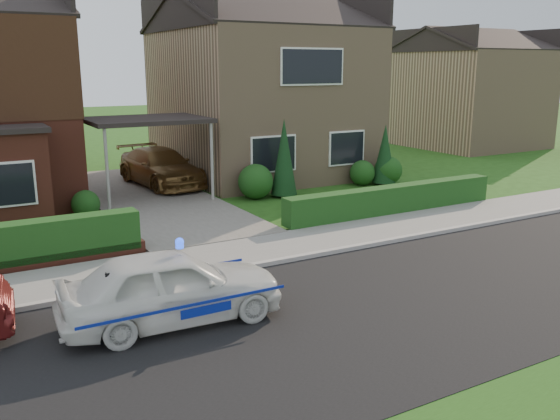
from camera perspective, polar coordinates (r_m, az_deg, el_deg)
ground at (r=11.00m, az=5.44°, el=-10.10°), size 120.00×120.00×0.00m
road at (r=11.00m, az=5.44°, el=-10.10°), size 60.00×6.00×0.02m
kerb at (r=13.41m, az=-2.05°, el=-5.31°), size 60.00×0.16×0.12m
sidewalk at (r=14.30m, az=-4.01°, el=-4.15°), size 60.00×2.00×0.10m
driveway at (r=20.54m, az=-12.38°, el=1.11°), size 3.80×12.00×0.12m
house_right at (r=25.07m, az=-1.95°, el=11.96°), size 7.50×8.06×7.25m
carport_link at (r=20.11m, az=-12.72°, el=8.32°), size 3.80×3.00×2.77m
hedge_right at (r=18.40m, az=10.74°, el=-0.46°), size 7.50×0.55×0.80m
shrub_left_mid at (r=18.00m, az=-23.03°, el=0.52°), size 1.32×1.32×1.32m
shrub_left_near at (r=18.57m, az=-18.20°, el=0.55°), size 0.84×0.84×0.84m
shrub_right_near at (r=20.15m, az=-2.36°, el=2.75°), size 1.20×1.20×1.20m
shrub_right_mid at (r=22.69m, az=7.92°, el=3.56°), size 0.96×0.96×0.96m
shrub_right_far at (r=23.07m, az=10.36°, el=3.79°), size 1.08×1.08×1.08m
conifer_a at (r=20.33m, az=0.39°, el=4.86°), size 0.90×0.90×2.60m
conifer_b at (r=22.86m, az=10.03°, el=5.13°), size 0.90×0.90×2.20m
neighbour_right at (r=35.45m, az=17.55°, el=10.14°), size 6.50×7.00×5.20m
police_car at (r=10.61m, az=-10.42°, el=-7.33°), size 3.57×3.96×1.49m
driveway_car at (r=22.37m, az=-11.41°, el=4.09°), size 2.37×4.80×1.34m
potted_plant_b at (r=17.72m, az=-24.91°, el=-0.83°), size 0.52×0.50×0.74m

